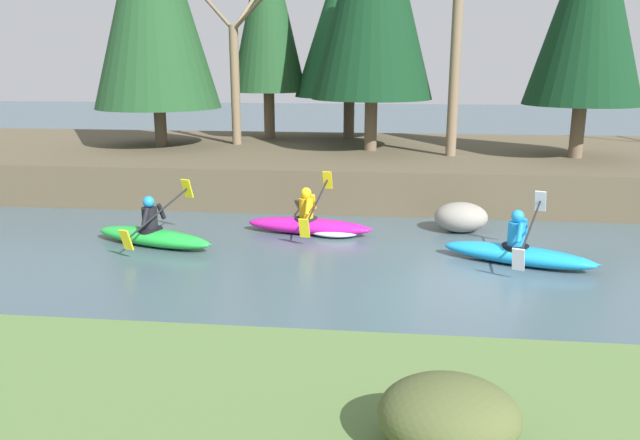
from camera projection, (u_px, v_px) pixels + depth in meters
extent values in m
plane|color=#425660|center=(443.00, 281.00, 10.44)|extent=(90.00, 90.00, 0.00)
cube|color=brown|center=(422.00, 167.00, 18.50)|extent=(44.00, 8.31, 1.06)
cylinder|color=brown|center=(161.00, 127.00, 18.89)|extent=(0.36, 0.36, 1.15)
cylinder|color=brown|center=(269.00, 115.00, 20.90)|extent=(0.36, 0.36, 1.53)
cone|color=#1E4723|center=(267.00, 6.00, 20.04)|extent=(2.48, 2.48, 5.43)
cylinder|color=brown|center=(349.00, 117.00, 20.83)|extent=(0.36, 0.36, 1.38)
cone|color=#194C28|center=(350.00, 10.00, 19.99)|extent=(3.59, 3.59, 5.47)
cylinder|color=brown|center=(371.00, 125.00, 17.97)|extent=(0.36, 0.36, 1.47)
cylinder|color=brown|center=(577.00, 131.00, 16.58)|extent=(0.36, 0.36, 1.40)
cylinder|color=#7A664C|center=(235.00, 86.00, 19.05)|extent=(0.28, 0.28, 3.57)
cylinder|color=#7A664C|center=(217.00, 12.00, 19.07)|extent=(1.35, 1.16, 1.22)
cylinder|color=#7A664C|center=(250.00, 11.00, 17.93)|extent=(1.42, 1.21, 1.08)
cylinder|color=#7A664C|center=(247.00, 10.00, 19.14)|extent=(0.64, 1.52, 1.35)
cylinder|color=#7A664C|center=(455.00, 62.00, 16.49)|extent=(0.28, 0.28, 5.00)
ellipsoid|color=#4C562D|center=(449.00, 416.00, 4.56)|extent=(1.04, 0.87, 0.57)
ellipsoid|color=#1993D6|center=(517.00, 255.00, 11.28)|extent=(2.73, 1.54, 0.34)
cone|color=#1993D6|center=(592.00, 264.00, 10.71)|extent=(0.40, 0.31, 0.20)
cylinder|color=black|center=(515.00, 247.00, 11.27)|extent=(0.62, 0.62, 0.08)
cylinder|color=#1984CC|center=(516.00, 234.00, 11.21)|extent=(0.39, 0.39, 0.42)
sphere|color=#1E89D1|center=(518.00, 216.00, 11.13)|extent=(0.30, 0.30, 0.23)
cylinder|color=#1984CC|center=(525.00, 227.00, 11.35)|extent=(0.17, 0.24, 0.35)
cylinder|color=#1984CC|center=(520.00, 233.00, 10.93)|extent=(0.17, 0.24, 0.35)
cylinder|color=black|center=(530.00, 228.00, 11.07)|extent=(0.73, 1.79, 0.65)
cube|color=white|center=(540.00, 201.00, 11.81)|extent=(0.24, 0.22, 0.41)
cube|color=white|center=(518.00, 260.00, 10.33)|extent=(0.24, 0.22, 0.41)
ellipsoid|color=#C61999|center=(308.00, 226.00, 13.26)|extent=(2.76, 0.98, 0.34)
cone|color=#C61999|center=(366.00, 229.00, 12.95)|extent=(0.37, 0.25, 0.20)
cylinder|color=black|center=(306.00, 219.00, 13.24)|extent=(0.54, 0.54, 0.08)
cylinder|color=yellow|center=(306.00, 208.00, 13.18)|extent=(0.34, 0.34, 0.42)
sphere|color=yellow|center=(306.00, 193.00, 13.10)|extent=(0.26, 0.26, 0.23)
cylinder|color=yellow|center=(314.00, 202.00, 13.36)|extent=(0.12, 0.24, 0.35)
cylinder|color=yellow|center=(308.00, 207.00, 12.91)|extent=(0.12, 0.24, 0.35)
cylinder|color=black|center=(317.00, 203.00, 13.09)|extent=(0.31, 1.90, 0.65)
cube|color=yellow|center=(328.00, 180.00, 13.90)|extent=(0.22, 0.19, 0.41)
cube|color=yellow|center=(304.00, 228.00, 12.27)|extent=(0.22, 0.19, 0.41)
ellipsoid|color=white|center=(334.00, 231.00, 13.15)|extent=(1.19, 0.85, 0.18)
ellipsoid|color=green|center=(153.00, 237.00, 12.42)|extent=(2.75, 1.42, 0.34)
cone|color=green|center=(205.00, 244.00, 11.92)|extent=(0.40, 0.30, 0.20)
cylinder|color=black|center=(151.00, 230.00, 12.41)|extent=(0.61, 0.61, 0.08)
cylinder|color=black|center=(150.00, 218.00, 12.35)|extent=(0.38, 0.38, 0.42)
sphere|color=#1E89D1|center=(149.00, 202.00, 12.27)|extent=(0.29, 0.29, 0.23)
cylinder|color=black|center=(161.00, 211.00, 12.50)|extent=(0.16, 0.24, 0.35)
cylinder|color=black|center=(145.00, 217.00, 12.07)|extent=(0.16, 0.24, 0.35)
cylinder|color=black|center=(159.00, 213.00, 12.22)|extent=(0.64, 1.83, 0.65)
cube|color=yellow|center=(187.00, 189.00, 12.98)|extent=(0.24, 0.21, 0.41)
cube|color=yellow|center=(126.00, 240.00, 11.46)|extent=(0.24, 0.21, 0.41)
ellipsoid|color=gray|center=(461.00, 217.00, 13.40)|extent=(1.13, 0.89, 0.64)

